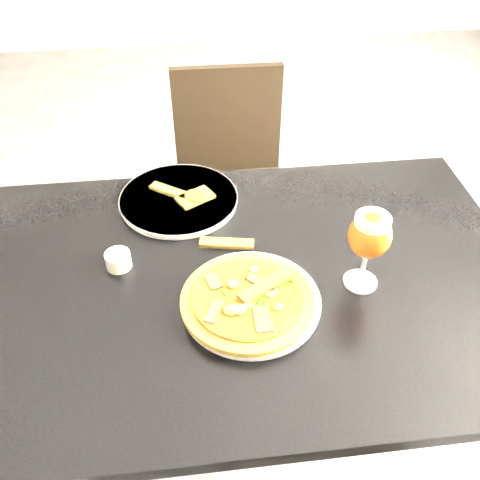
{
  "coord_description": "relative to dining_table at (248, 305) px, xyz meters",
  "views": [
    {
      "loc": [
        -0.25,
        -1.06,
        1.56
      ],
      "look_at": [
        -0.14,
        -0.23,
        0.83
      ],
      "focal_mm": 40.0,
      "sensor_mm": 36.0,
      "label": 1
    }
  ],
  "objects": [
    {
      "name": "ground",
      "position": [
        0.13,
        0.26,
        -0.66
      ],
      "size": [
        6.0,
        6.0,
        0.0
      ],
      "primitive_type": "plane",
      "color": "#4E4E50",
      "rests_on": "ground"
    },
    {
      "name": "dining_table",
      "position": [
        0.0,
        0.0,
        0.0
      ],
      "size": [
        1.21,
        0.81,
        0.75
      ],
      "rotation": [
        0.0,
        0.0,
        -0.01
      ],
      "color": "black",
      "rests_on": "ground"
    },
    {
      "name": "chair_far",
      "position": [
        0.05,
        0.75,
        -0.19
      ],
      "size": [
        0.4,
        0.4,
        0.84
      ],
      "rotation": [
        0.0,
        0.0,
        -0.02
      ],
      "color": "black",
      "rests_on": "ground"
    },
    {
      "name": "plate_main",
      "position": [
        -0.01,
        -0.08,
        0.1
      ],
      "size": [
        0.36,
        0.36,
        0.01
      ],
      "primitive_type": "cylinder",
      "rotation": [
        0.0,
        0.0,
        0.33
      ],
      "color": "white",
      "rests_on": "dining_table"
    },
    {
      "name": "pizza",
      "position": [
        -0.01,
        -0.09,
        0.11
      ],
      "size": [
        0.27,
        0.27,
        0.03
      ],
      "rotation": [
        0.0,
        0.0,
        0.22
      ],
      "color": "olive",
      "rests_on": "plate_main"
    },
    {
      "name": "plate_second",
      "position": [
        -0.14,
        0.28,
        0.1
      ],
      "size": [
        0.33,
        0.33,
        0.02
      ],
      "primitive_type": "cylinder",
      "rotation": [
        0.0,
        0.0,
        0.13
      ],
      "color": "white",
      "rests_on": "dining_table"
    },
    {
      "name": "crust_scraps",
      "position": [
        -0.12,
        0.28,
        0.11
      ],
      "size": [
        0.16,
        0.12,
        0.01
      ],
      "rotation": [
        0.0,
        0.0,
        -0.2
      ],
      "color": "olive",
      "rests_on": "plate_second"
    },
    {
      "name": "loose_crust",
      "position": [
        -0.03,
        0.11,
        0.1
      ],
      "size": [
        0.13,
        0.05,
        0.01
      ],
      "primitive_type": "cube",
      "rotation": [
        0.0,
        0.0,
        -0.2
      ],
      "color": "olive",
      "rests_on": "dining_table"
    },
    {
      "name": "sauce_cup",
      "position": [
        -0.27,
        0.07,
        0.11
      ],
      "size": [
        0.06,
        0.06,
        0.04
      ],
      "color": "silver",
      "rests_on": "dining_table"
    },
    {
      "name": "beer_glass",
      "position": [
        0.23,
        -0.05,
        0.22
      ],
      "size": [
        0.09,
        0.09,
        0.18
      ],
      "color": "silver",
      "rests_on": "dining_table"
    }
  ]
}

